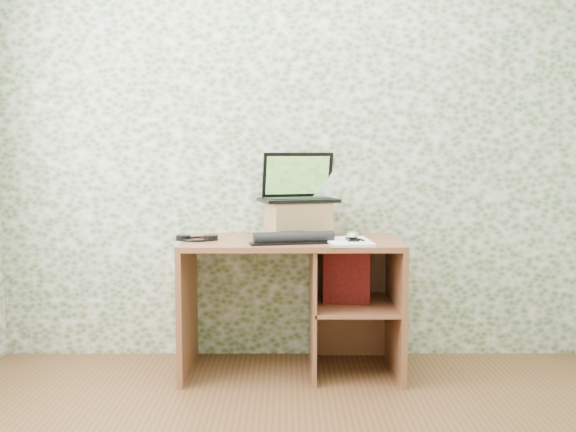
{
  "coord_description": "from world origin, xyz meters",
  "views": [
    {
      "loc": [
        -0.03,
        -2.09,
        1.23
      ],
      "look_at": [
        -0.02,
        1.39,
        0.89
      ],
      "focal_mm": 40.0,
      "sensor_mm": 36.0,
      "label": 1
    }
  ],
  "objects_px": {
    "desk": "(305,286)",
    "keyboard": "(294,238)",
    "laptop": "(298,190)",
    "riser": "(298,219)",
    "notepad": "(348,242)"
  },
  "relations": [
    {
      "from": "desk",
      "to": "keyboard",
      "type": "height_order",
      "value": "keyboard"
    },
    {
      "from": "laptop",
      "to": "riser",
      "type": "bearing_deg",
      "value": -105.66
    },
    {
      "from": "desk",
      "to": "riser",
      "type": "xyz_separation_m",
      "value": [
        -0.04,
        0.12,
        0.37
      ]
    },
    {
      "from": "desk",
      "to": "riser",
      "type": "bearing_deg",
      "value": 109.09
    },
    {
      "from": "laptop",
      "to": "notepad",
      "type": "xyz_separation_m",
      "value": [
        0.27,
        -0.33,
        -0.26
      ]
    },
    {
      "from": "laptop",
      "to": "keyboard",
      "type": "distance_m",
      "value": 0.38
    },
    {
      "from": "riser",
      "to": "notepad",
      "type": "relative_size",
      "value": 1.02
    },
    {
      "from": "desk",
      "to": "riser",
      "type": "relative_size",
      "value": 3.59
    },
    {
      "from": "laptop",
      "to": "keyboard",
      "type": "height_order",
      "value": "laptop"
    },
    {
      "from": "desk",
      "to": "notepad",
      "type": "relative_size",
      "value": 3.67
    },
    {
      "from": "desk",
      "to": "laptop",
      "type": "bearing_deg",
      "value": 103.95
    },
    {
      "from": "riser",
      "to": "notepad",
      "type": "xyz_separation_m",
      "value": [
        0.27,
        -0.28,
        -0.09
      ]
    },
    {
      "from": "keyboard",
      "to": "laptop",
      "type": "bearing_deg",
      "value": 73.24
    },
    {
      "from": "laptop",
      "to": "notepad",
      "type": "distance_m",
      "value": 0.49
    },
    {
      "from": "laptop",
      "to": "keyboard",
      "type": "bearing_deg",
      "value": -111.04
    }
  ]
}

